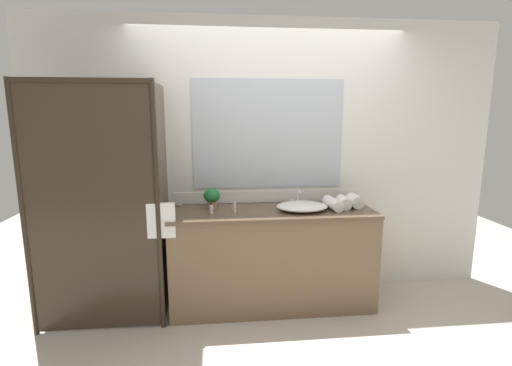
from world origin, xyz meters
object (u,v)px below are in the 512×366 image
object	(u,v)px
sink_basin	(302,206)
amenity_bottle_body_wash	(235,208)
rolled_towel_near_edge	(354,201)
rolled_towel_far_edge	(333,204)
amenity_bottle_shampoo	(211,209)
rolled_towel_middle	(344,202)
faucet	(298,200)
potted_plant	(212,197)

from	to	relation	value
sink_basin	amenity_bottle_body_wash	bearing A→B (deg)	-176.37
rolled_towel_near_edge	rolled_towel_far_edge	size ratio (longest dim) A/B	0.73
amenity_bottle_shampoo	rolled_towel_far_edge	bearing A→B (deg)	1.61
amenity_bottle_shampoo	sink_basin	bearing A→B (deg)	2.00
rolled_towel_near_edge	rolled_towel_middle	distance (m)	0.11
faucet	potted_plant	size ratio (longest dim) A/B	0.93
rolled_towel_middle	rolled_towel_far_edge	distance (m)	0.12
amenity_bottle_shampoo	rolled_towel_near_edge	size ratio (longest dim) A/B	0.49
rolled_towel_middle	sink_basin	bearing A→B (deg)	-174.10
faucet	rolled_towel_far_edge	distance (m)	0.33
faucet	rolled_towel_far_edge	xyz separation A→B (m)	(0.28, -0.17, 0.00)
amenity_bottle_shampoo	rolled_towel_far_edge	size ratio (longest dim) A/B	0.36
sink_basin	rolled_towel_middle	distance (m)	0.39
faucet	amenity_bottle_shampoo	world-z (taller)	faucet
amenity_bottle_body_wash	amenity_bottle_shampoo	world-z (taller)	amenity_bottle_body_wash
amenity_bottle_shampoo	rolled_towel_middle	distance (m)	1.19
rolled_towel_near_edge	rolled_towel_middle	xyz separation A→B (m)	(-0.11, -0.02, -0.01)
rolled_towel_middle	rolled_towel_far_edge	bearing A→B (deg)	-160.93
potted_plant	amenity_bottle_body_wash	bearing A→B (deg)	-42.43
sink_basin	faucet	distance (m)	0.17
rolled_towel_near_edge	rolled_towel_far_edge	distance (m)	0.23
rolled_towel_far_edge	amenity_bottle_body_wash	bearing A→B (deg)	-177.37
rolled_towel_near_edge	rolled_towel_far_edge	xyz separation A→B (m)	(-0.22, -0.06, -0.01)
faucet	sink_basin	bearing A→B (deg)	-90.00
amenity_bottle_body_wash	amenity_bottle_shampoo	xyz separation A→B (m)	(-0.20, 0.01, -0.00)
amenity_bottle_body_wash	rolled_towel_near_edge	xyz separation A→B (m)	(1.10, 0.10, 0.01)
potted_plant	rolled_towel_near_edge	bearing A→B (deg)	-3.60
amenity_bottle_body_wash	potted_plant	bearing A→B (deg)	137.57
faucet	amenity_bottle_shampoo	bearing A→B (deg)	-166.14
potted_plant	rolled_towel_near_edge	xyz separation A→B (m)	(1.30, -0.08, -0.05)
sink_basin	amenity_bottle_shampoo	world-z (taller)	amenity_bottle_shampoo
potted_plant	rolled_towel_near_edge	distance (m)	1.30
faucet	rolled_towel_far_edge	bearing A→B (deg)	-30.67
faucet	amenity_bottle_body_wash	xyz separation A→B (m)	(-0.60, -0.21, -0.00)
faucet	potted_plant	bearing A→B (deg)	-178.02
rolled_towel_middle	rolled_towel_near_edge	bearing A→B (deg)	10.18
amenity_bottle_body_wash	rolled_towel_middle	world-z (taller)	rolled_towel_middle
sink_basin	amenity_bottle_body_wash	size ratio (longest dim) A/B	4.65
amenity_bottle_body_wash	rolled_towel_middle	xyz separation A→B (m)	(0.99, 0.08, 0.01)
sink_basin	rolled_towel_middle	world-z (taller)	rolled_towel_middle
rolled_towel_middle	amenity_bottle_body_wash	bearing A→B (deg)	-175.47
rolled_towel_near_edge	rolled_towel_far_edge	bearing A→B (deg)	-165.28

